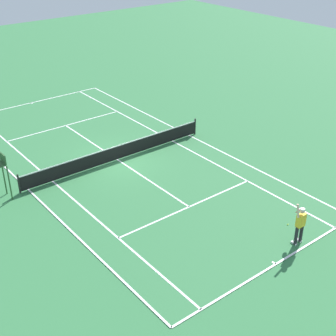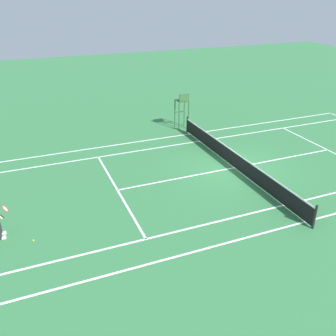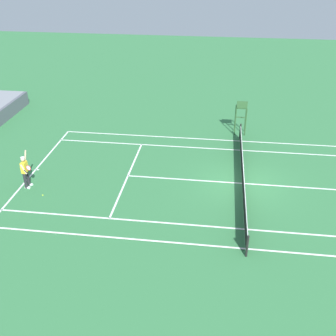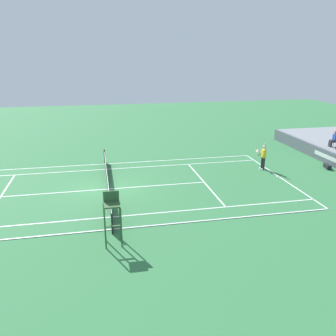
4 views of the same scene
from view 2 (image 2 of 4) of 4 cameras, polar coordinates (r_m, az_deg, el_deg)
The scene contains 5 objects.
ground_plane at distance 20.00m, azimuth 10.15°, elevation -0.02°, with size 80.00×80.00×0.00m, color #337542.
court at distance 20.00m, azimuth 10.15°, elevation 0.01°, with size 11.08×23.88×0.03m.
net at distance 19.78m, azimuth 10.27°, elevation 1.34°, with size 11.98×0.10×1.07m.
tennis_ball at distance 15.14m, azimuth -20.05°, elevation -10.46°, with size 0.07×0.07×0.07m, color #D1E533.
umpire_chair at distance 25.02m, azimuth 2.21°, elevation 9.53°, with size 0.77×0.77×2.44m.
Camera 2 is at (-15.04, 9.97, 8.63)m, focal length 39.51 mm.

